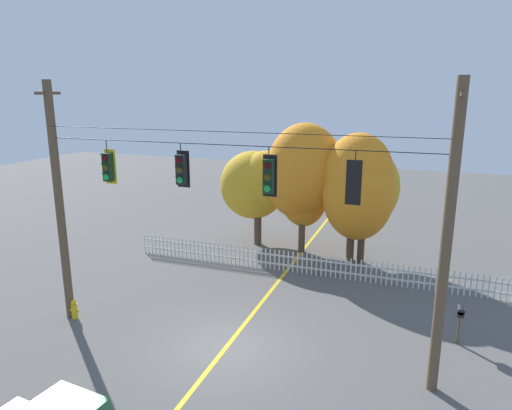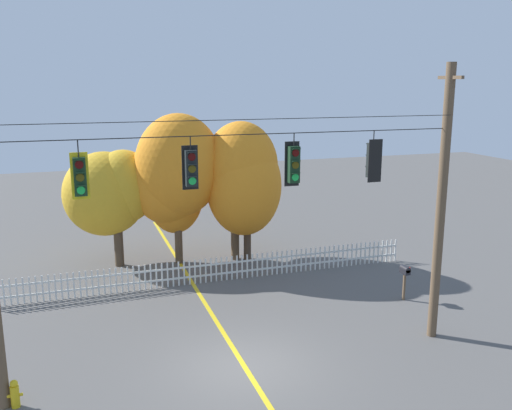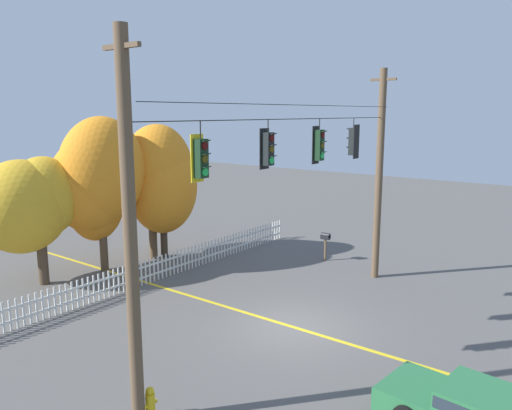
{
  "view_description": "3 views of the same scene",
  "coord_description": "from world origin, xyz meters",
  "px_view_note": "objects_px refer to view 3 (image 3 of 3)",
  "views": [
    {
      "loc": [
        5.69,
        -12.69,
        8.34
      ],
      "look_at": [
        0.53,
        1.46,
        4.62
      ],
      "focal_mm": 32.4,
      "sensor_mm": 36.0,
      "label": 1
    },
    {
      "loc": [
        -4.36,
        -14.09,
        8.16
      ],
      "look_at": [
        0.82,
        1.4,
        4.5
      ],
      "focal_mm": 38.75,
      "sensor_mm": 36.0,
      "label": 2
    },
    {
      "loc": [
        -13.12,
        -8.45,
        6.97
      ],
      "look_at": [
        0.22,
        1.69,
        3.88
      ],
      "focal_mm": 35.2,
      "sensor_mm": 36.0,
      "label": 3
    }
  ],
  "objects_px": {
    "traffic_signal_northbound_primary": "(353,141)",
    "autumn_maple_near_fence": "(30,203)",
    "autumn_oak_far_east": "(159,179)",
    "fire_hydrant": "(150,402)",
    "roadside_mailbox": "(325,238)",
    "traffic_signal_northbound_secondary": "(201,158)",
    "autumn_maple_mid": "(97,181)",
    "traffic_signal_eastbound_side": "(319,145)",
    "autumn_maple_far_west": "(155,179)",
    "traffic_signal_southbound_primary": "(268,149)"
  },
  "relations": [
    {
      "from": "traffic_signal_northbound_primary",
      "to": "autumn_maple_near_fence",
      "type": "relative_size",
      "value": 0.28
    },
    {
      "from": "autumn_oak_far_east",
      "to": "traffic_signal_northbound_primary",
      "type": "bearing_deg",
      "value": -83.42
    },
    {
      "from": "autumn_maple_near_fence",
      "to": "fire_hydrant",
      "type": "bearing_deg",
      "value": -107.11
    },
    {
      "from": "roadside_mailbox",
      "to": "traffic_signal_northbound_secondary",
      "type": "bearing_deg",
      "value": -165.83
    },
    {
      "from": "autumn_maple_mid",
      "to": "autumn_oak_far_east",
      "type": "relative_size",
      "value": 1.06
    },
    {
      "from": "autumn_maple_mid",
      "to": "traffic_signal_northbound_secondary",
      "type": "bearing_deg",
      "value": -112.14
    },
    {
      "from": "fire_hydrant",
      "to": "traffic_signal_eastbound_side",
      "type": "bearing_deg",
      "value": 0.8
    },
    {
      "from": "autumn_maple_near_fence",
      "to": "autumn_maple_far_west",
      "type": "height_order",
      "value": "autumn_maple_far_west"
    },
    {
      "from": "traffic_signal_northbound_secondary",
      "to": "autumn_maple_near_fence",
      "type": "bearing_deg",
      "value": 82.58
    },
    {
      "from": "traffic_signal_southbound_primary",
      "to": "fire_hydrant",
      "type": "xyz_separation_m",
      "value": [
        -4.74,
        -0.11,
        -5.58
      ]
    },
    {
      "from": "traffic_signal_eastbound_side",
      "to": "roadside_mailbox",
      "type": "distance_m",
      "value": 8.09
    },
    {
      "from": "autumn_oak_far_east",
      "to": "fire_hydrant",
      "type": "height_order",
      "value": "autumn_oak_far_east"
    },
    {
      "from": "traffic_signal_southbound_primary",
      "to": "traffic_signal_eastbound_side",
      "type": "distance_m",
      "value": 2.9
    },
    {
      "from": "autumn_maple_mid",
      "to": "autumn_maple_far_west",
      "type": "xyz_separation_m",
      "value": [
        3.09,
        -0.22,
        -0.26
      ]
    },
    {
      "from": "traffic_signal_southbound_primary",
      "to": "traffic_signal_northbound_primary",
      "type": "bearing_deg",
      "value": -0.21
    },
    {
      "from": "autumn_maple_mid",
      "to": "roadside_mailbox",
      "type": "height_order",
      "value": "autumn_maple_mid"
    },
    {
      "from": "traffic_signal_northbound_secondary",
      "to": "autumn_maple_far_west",
      "type": "relative_size",
      "value": 0.26
    },
    {
      "from": "traffic_signal_northbound_primary",
      "to": "autumn_maple_near_fence",
      "type": "distance_m",
      "value": 13.05
    },
    {
      "from": "traffic_signal_southbound_primary",
      "to": "traffic_signal_northbound_primary",
      "type": "relative_size",
      "value": 0.95
    },
    {
      "from": "traffic_signal_southbound_primary",
      "to": "autumn_maple_near_fence",
      "type": "bearing_deg",
      "value": 97.19
    },
    {
      "from": "traffic_signal_southbound_primary",
      "to": "autumn_maple_mid",
      "type": "xyz_separation_m",
      "value": [
        1.35,
        10.15,
        -1.89
      ]
    },
    {
      "from": "traffic_signal_southbound_primary",
      "to": "fire_hydrant",
      "type": "bearing_deg",
      "value": -178.72
    },
    {
      "from": "fire_hydrant",
      "to": "roadside_mailbox",
      "type": "xyz_separation_m",
      "value": [
        13.46,
        3.01,
        0.74
      ]
    },
    {
      "from": "autumn_oak_far_east",
      "to": "autumn_maple_far_west",
      "type": "height_order",
      "value": "autumn_oak_far_east"
    },
    {
      "from": "traffic_signal_northbound_secondary",
      "to": "roadside_mailbox",
      "type": "distance_m",
      "value": 12.78
    },
    {
      "from": "traffic_signal_northbound_secondary",
      "to": "traffic_signal_eastbound_side",
      "type": "bearing_deg",
      "value": 0.01
    },
    {
      "from": "roadside_mailbox",
      "to": "fire_hydrant",
      "type": "bearing_deg",
      "value": -167.4
    },
    {
      "from": "traffic_signal_northbound_secondary",
      "to": "autumn_maple_far_west",
      "type": "distance_m",
      "value": 12.45
    },
    {
      "from": "autumn_maple_near_fence",
      "to": "roadside_mailbox",
      "type": "relative_size",
      "value": 3.84
    },
    {
      "from": "traffic_signal_eastbound_side",
      "to": "autumn_oak_far_east",
      "type": "distance_m",
      "value": 9.76
    },
    {
      "from": "traffic_signal_northbound_secondary",
      "to": "autumn_maple_near_fence",
      "type": "height_order",
      "value": "traffic_signal_northbound_secondary"
    },
    {
      "from": "traffic_signal_eastbound_side",
      "to": "traffic_signal_northbound_primary",
      "type": "distance_m",
      "value": 2.49
    },
    {
      "from": "roadside_mailbox",
      "to": "traffic_signal_northbound_primary",
      "type": "bearing_deg",
      "value": -138.71
    },
    {
      "from": "traffic_signal_eastbound_side",
      "to": "fire_hydrant",
      "type": "distance_m",
      "value": 9.44
    },
    {
      "from": "traffic_signal_northbound_secondary",
      "to": "autumn_oak_far_east",
      "type": "xyz_separation_m",
      "value": [
        7.08,
        9.44,
        -1.98
      ]
    },
    {
      "from": "traffic_signal_eastbound_side",
      "to": "fire_hydrant",
      "type": "bearing_deg",
      "value": -179.2
    },
    {
      "from": "autumn_maple_near_fence",
      "to": "autumn_oak_far_east",
      "type": "relative_size",
      "value": 0.81
    },
    {
      "from": "fire_hydrant",
      "to": "traffic_signal_northbound_primary",
      "type": "bearing_deg",
      "value": 0.49
    },
    {
      "from": "autumn_maple_near_fence",
      "to": "traffic_signal_northbound_secondary",
      "type": "bearing_deg",
      "value": -97.42
    },
    {
      "from": "traffic_signal_northbound_primary",
      "to": "autumn_maple_far_west",
      "type": "relative_size",
      "value": 0.26
    },
    {
      "from": "traffic_signal_eastbound_side",
      "to": "autumn_maple_mid",
      "type": "distance_m",
      "value": 10.43
    },
    {
      "from": "autumn_oak_far_east",
      "to": "roadside_mailbox",
      "type": "height_order",
      "value": "autumn_oak_far_east"
    },
    {
      "from": "traffic_signal_eastbound_side",
      "to": "autumn_maple_near_fence",
      "type": "distance_m",
      "value": 11.93
    },
    {
      "from": "traffic_signal_southbound_primary",
      "to": "traffic_signal_northbound_secondary",
      "type": "bearing_deg",
      "value": 180.0
    },
    {
      "from": "traffic_signal_northbound_secondary",
      "to": "roadside_mailbox",
      "type": "xyz_separation_m",
      "value": [
        11.5,
        2.9,
        -4.77
      ]
    },
    {
      "from": "autumn_maple_far_west",
      "to": "fire_hydrant",
      "type": "distance_m",
      "value": 14.03
    },
    {
      "from": "roadside_mailbox",
      "to": "autumn_maple_far_west",
      "type": "bearing_deg",
      "value": 121.35
    },
    {
      "from": "traffic_signal_southbound_primary",
      "to": "autumn_maple_far_west",
      "type": "height_order",
      "value": "traffic_signal_southbound_primary"
    },
    {
      "from": "traffic_signal_northbound_secondary",
      "to": "traffic_signal_eastbound_side",
      "type": "xyz_separation_m",
      "value": [
        5.68,
        0.0,
        0.04
      ]
    },
    {
      "from": "traffic_signal_eastbound_side",
      "to": "traffic_signal_northbound_primary",
      "type": "bearing_deg",
      "value": -0.46
    }
  ]
}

